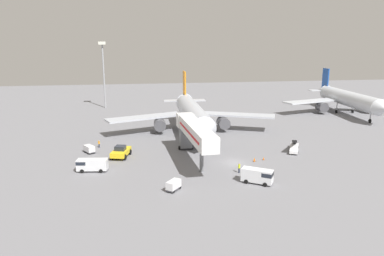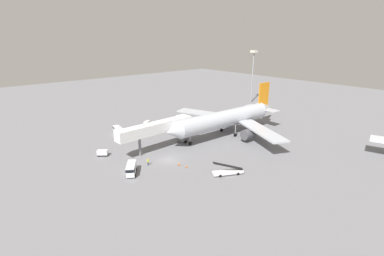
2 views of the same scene
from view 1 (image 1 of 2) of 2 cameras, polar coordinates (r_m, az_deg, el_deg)
The scene contains 15 objects.
ground_plane at distance 68.07m, azimuth 6.83°, elevation -5.57°, with size 300.00×300.00×0.00m, color slate.
airplane_at_gate at distance 89.58m, azimuth 0.02°, elevation 2.42°, with size 43.90×43.89×14.46m.
jet_bridge at distance 67.27m, azimuth 0.28°, elevation -0.48°, with size 4.07×22.50×7.70m.
pushback_tug at distance 71.99m, azimuth -11.40°, elevation -3.75°, with size 4.22×6.19×2.42m.
belt_loader_truck at distance 77.83m, azimuth 16.14°, elevation -3.02°, with size 4.65×6.88×3.24m.
service_van_far_left at distance 58.30m, azimuth 10.60°, elevation -7.52°, with size 5.11×4.34×2.38m.
service_van_near_center at distance 65.18m, azimuth -15.91°, elevation -5.67°, with size 5.50×2.68×2.22m.
baggage_cart_far_right at distance 76.41m, azimuth -16.24°, elevation -3.24°, with size 2.61×3.04×1.58m.
baggage_cart_mid_center at distance 54.90m, azimuth -3.00°, elevation -9.17°, with size 2.63×2.81×1.58m.
ground_crew_worker_foreground at distance 79.89m, azimuth -14.76°, elevation -2.45°, with size 0.34×0.34×1.64m.
ground_crew_worker_midground at distance 62.61m, azimuth 7.61°, elevation -6.35°, with size 0.48×0.48×1.79m.
safety_cone_alpha at distance 70.48m, azimuth 11.47°, elevation -4.83°, with size 0.40×0.40×0.62m.
safety_cone_bravo at distance 69.26m, azimuth 10.02°, elevation -5.03°, with size 0.49×0.49×0.75m.
airplane_background at distance 126.52m, azimuth 23.66°, elevation 4.35°, with size 42.75×44.20×13.71m.
apron_light_mast at distance 129.92m, azimuth -14.15°, elevation 10.33°, with size 2.40×2.40×23.22m.
Camera 1 is at (-19.05, -61.69, 21.58)m, focal length 33.09 mm.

